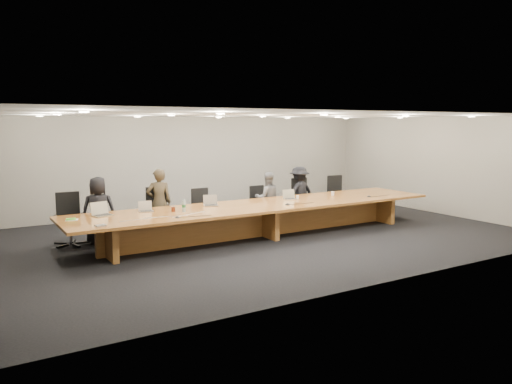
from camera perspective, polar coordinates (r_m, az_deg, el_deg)
ground at (r=11.72m, az=0.76°, el=-5.02°), size 12.00×12.00×0.00m
back_wall at (r=15.03m, az=-7.30°, el=3.15°), size 12.00×0.02×2.80m
conference_table at (r=11.62m, az=0.76°, el=-2.51°), size 9.00×1.80×0.75m
chair_far_left at (r=11.38m, az=-20.50°, el=-2.91°), size 0.63×0.63×1.17m
chair_left at (r=11.71m, az=-11.27°, el=-2.27°), size 0.76×0.76×1.17m
chair_mid_left at (r=12.24m, az=-5.98°, el=-1.99°), size 0.56×0.56×1.06m
chair_mid_right at (r=13.07m, az=0.56°, el=-1.44°), size 0.53×0.53×1.01m
chair_right at (r=13.86m, az=5.39°, el=-0.69°), size 0.64×0.64×1.13m
chair_far_right at (r=14.61m, az=9.44°, el=-0.31°), size 0.64×0.64×1.14m
person_a at (r=11.36m, az=-17.53°, el=-2.00°), size 0.83×0.67×1.48m
person_b at (r=11.79m, az=-11.02°, el=-1.18°), size 0.65×0.50×1.58m
person_c at (r=12.98m, az=1.33°, el=-0.70°), size 0.80×0.71×1.37m
person_d at (r=13.72m, az=4.97°, el=-0.09°), size 0.99×0.63×1.45m
laptop_a at (r=10.54m, az=-17.14°, el=-1.85°), size 0.42×0.35×0.29m
laptop_b at (r=10.82m, az=-12.46°, el=-1.62°), size 0.31×0.24×0.23m
laptop_c at (r=11.37m, az=-5.18°, el=-0.96°), size 0.38×0.32×0.25m
laptop_d at (r=12.33m, az=3.96°, el=-0.27°), size 0.35×0.28×0.25m
water_bottle at (r=10.66m, az=-8.25°, el=-1.59°), size 0.08×0.08×0.25m
amber_mug at (r=10.73m, az=-9.44°, el=-1.95°), size 0.10×0.10×0.10m
paper_cup_near at (r=12.45m, az=4.77°, el=-0.59°), size 0.09×0.09×0.08m
paper_cup_far at (r=13.13m, az=8.76°, el=-0.18°), size 0.11×0.11×0.10m
notepad at (r=10.30m, az=-20.31°, el=-3.00°), size 0.26×0.24×0.01m
lime_gadget at (r=10.28m, az=-20.39°, el=-2.91°), size 0.19×0.12×0.03m
av_box at (r=9.52m, az=-17.34°, el=-3.68°), size 0.20×0.16×0.03m
mic_left at (r=10.03m, az=-8.97°, el=-2.85°), size 0.14×0.14×0.03m
mic_center at (r=11.51m, az=3.64°, el=-1.38°), size 0.15×0.15×0.03m
mic_right at (r=13.08m, az=12.78°, el=-0.47°), size 0.15×0.15×0.03m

